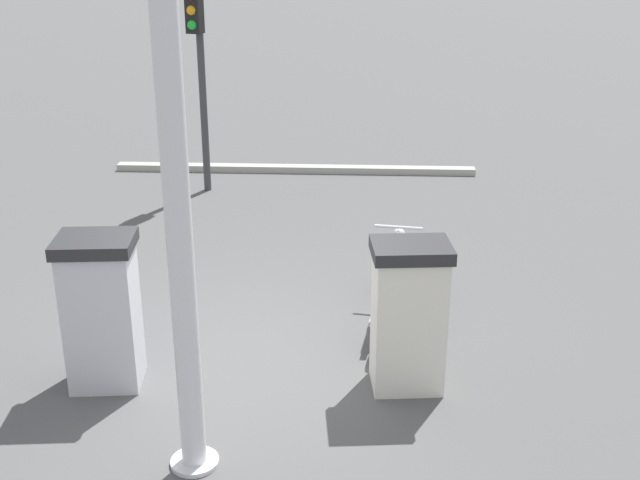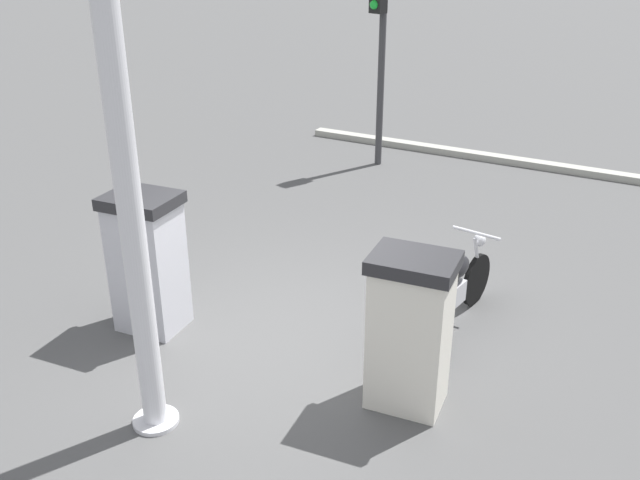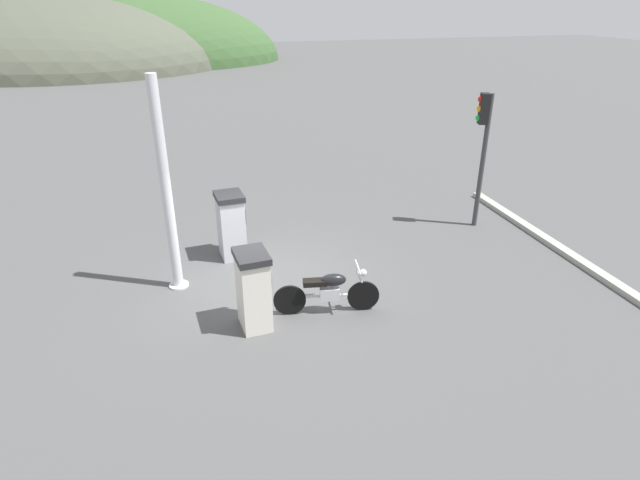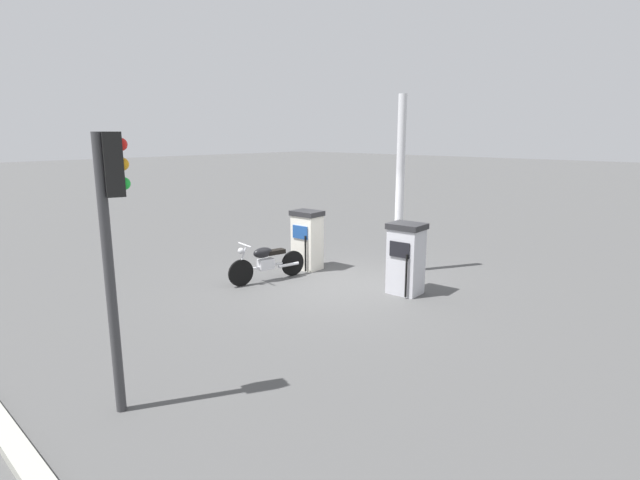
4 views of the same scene
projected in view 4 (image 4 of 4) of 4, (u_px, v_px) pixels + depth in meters
name	position (u px, v px, depth m)	size (l,w,h in m)	color
ground_plane	(337.00, 285.00, 11.23)	(120.00, 120.00, 0.00)	#4C4C4C
fuel_pump_near	(307.00, 240.00, 12.41)	(0.61, 0.76, 1.47)	silver
fuel_pump_far	(406.00, 258.00, 10.48)	(0.65, 0.75, 1.51)	silver
motorcycle_near_pump	(266.00, 261.00, 11.42)	(1.97, 0.67, 0.94)	black
roadside_traffic_light	(112.00, 225.00, 5.70)	(0.40, 0.29, 3.36)	#38383A
canopy_support_pole	(400.00, 189.00, 11.83)	(0.40, 0.40, 4.22)	silver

